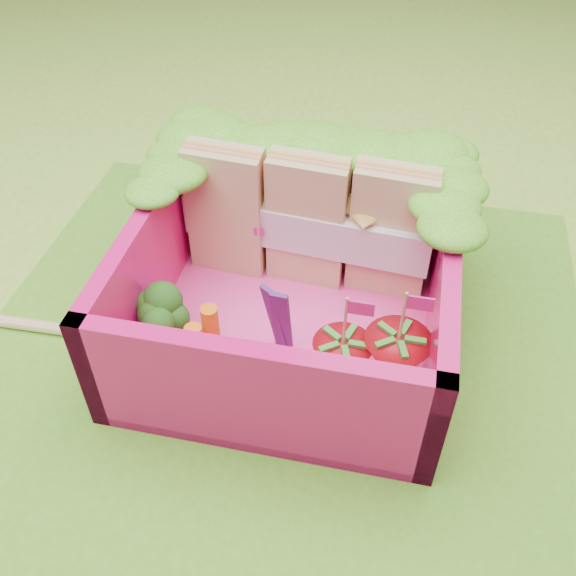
# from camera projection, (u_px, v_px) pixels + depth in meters

# --- Properties ---
(ground) EXTENTS (14.00, 14.00, 0.00)m
(ground) POSITION_uv_depth(u_px,v_px,m) (277.00, 361.00, 2.76)
(ground) COLOR #7CBB34
(ground) RESTS_ON ground
(placemat) EXTENTS (2.60, 2.60, 0.03)m
(placemat) POSITION_uv_depth(u_px,v_px,m) (277.00, 358.00, 2.75)
(placemat) COLOR #5E9F23
(placemat) RESTS_ON ground
(bento_floor) EXTENTS (1.30, 1.30, 0.05)m
(bento_floor) POSITION_uv_depth(u_px,v_px,m) (291.00, 326.00, 2.84)
(bento_floor) COLOR #FF41A4
(bento_floor) RESTS_ON placemat
(bento_box) EXTENTS (1.30, 1.30, 0.55)m
(bento_box) POSITION_uv_depth(u_px,v_px,m) (291.00, 284.00, 2.67)
(bento_box) COLOR #E21369
(bento_box) RESTS_ON placemat
(lettuce_ruffle) EXTENTS (1.43, 0.83, 0.11)m
(lettuce_ruffle) POSITION_uv_depth(u_px,v_px,m) (315.00, 154.00, 2.79)
(lettuce_ruffle) COLOR #348918
(lettuce_ruffle) RESTS_ON bento_box
(sandwich_stack) EXTENTS (1.13, 0.26, 0.62)m
(sandwich_stack) POSITION_uv_depth(u_px,v_px,m) (308.00, 222.00, 2.85)
(sandwich_stack) COLOR tan
(sandwich_stack) RESTS_ON bento_floor
(broccoli) EXTENTS (0.35, 0.35, 0.26)m
(broccoli) POSITION_uv_depth(u_px,v_px,m) (163.00, 316.00, 2.59)
(broccoli) COLOR #6A9B4B
(broccoli) RESTS_ON bento_floor
(carrot_sticks) EXTENTS (0.10, 0.17, 0.28)m
(carrot_sticks) POSITION_uv_depth(u_px,v_px,m) (204.00, 341.00, 2.56)
(carrot_sticks) COLOR orange
(carrot_sticks) RESTS_ON bento_floor
(purple_wedges) EXTENTS (0.10, 0.06, 0.38)m
(purple_wedges) POSITION_uv_depth(u_px,v_px,m) (279.00, 320.00, 2.57)
(purple_wedges) COLOR #4C1C63
(purple_wedges) RESTS_ON bento_floor
(strawberry_left) EXTENTS (0.23, 0.23, 0.47)m
(strawberry_left) POSITION_uv_depth(u_px,v_px,m) (342.00, 363.00, 2.49)
(strawberry_left) COLOR red
(strawberry_left) RESTS_ON bento_floor
(strawberry_right) EXTENTS (0.26, 0.26, 0.50)m
(strawberry_right) POSITION_uv_depth(u_px,v_px,m) (395.00, 361.00, 2.48)
(strawberry_right) COLOR red
(strawberry_right) RESTS_ON bento_floor
(snap_peas) EXTENTS (0.60, 0.56, 0.05)m
(snap_peas) POSITION_uv_depth(u_px,v_px,m) (377.00, 374.00, 2.57)
(snap_peas) COLOR #75C23D
(snap_peas) RESTS_ON bento_floor
(chopsticks) EXTENTS (2.43, 0.14, 0.04)m
(chopsticks) POSITION_uv_depth(u_px,v_px,m) (56.00, 329.00, 2.83)
(chopsticks) COLOR tan
(chopsticks) RESTS_ON placemat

